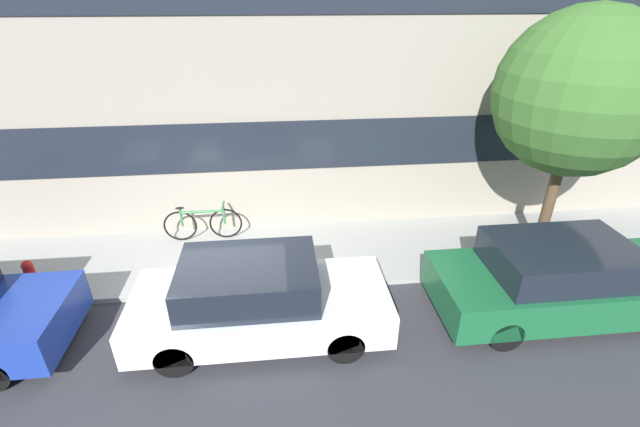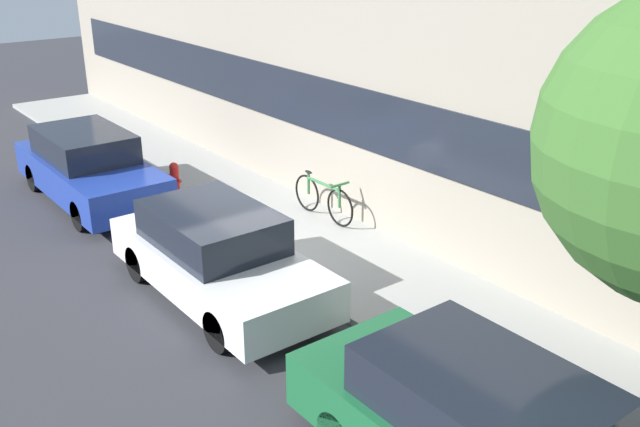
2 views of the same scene
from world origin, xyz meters
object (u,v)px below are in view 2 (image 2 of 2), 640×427
Objects in this scene: parked_car_blue at (89,167)px; fire_hydrant at (175,178)px; parked_car_white at (217,255)px; bicycle at (323,198)px.

parked_car_blue reaches higher than fire_hydrant.
parked_car_blue is 5.26m from parked_car_white.
parked_car_blue is 1.06× the size of parked_car_white.
parked_car_blue is 2.54× the size of bicycle.
bicycle is (2.93, 1.65, 0.07)m from fire_hydrant.
parked_car_blue is at bearing -180.00° from parked_car_white.
parked_car_white is at bearing 0.00° from parked_car_blue.
fire_hydrant is at bearing -151.61° from bicycle.
parked_car_blue is at bearing -125.64° from fire_hydrant.
parked_car_white reaches higher than fire_hydrant.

